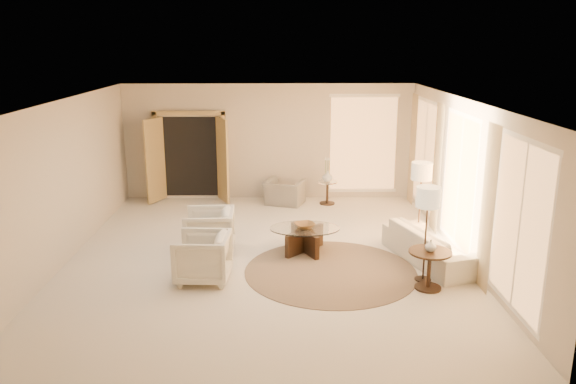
{
  "coord_description": "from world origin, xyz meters",
  "views": [
    {
      "loc": [
        0.22,
        -9.5,
        3.75
      ],
      "look_at": [
        0.4,
        0.4,
        1.1
      ],
      "focal_mm": 35.0,
      "sensor_mm": 36.0,
      "label": 1
    }
  ],
  "objects_px": {
    "coffee_table": "(305,237)",
    "bowl": "(305,225)",
    "end_table": "(429,263)",
    "side_vase": "(328,176)",
    "armchair_left": "(209,229)",
    "end_vase": "(431,246)",
    "armchair_right": "(202,255)",
    "floor_lamp_near": "(422,175)",
    "side_table": "(327,190)",
    "accent_chair": "(285,188)",
    "sofa": "(431,245)",
    "floor_lamp_far": "(428,201)"
  },
  "relations": [
    {
      "from": "floor_lamp_near",
      "to": "bowl",
      "type": "relative_size",
      "value": 4.36
    },
    {
      "from": "bowl",
      "to": "side_vase",
      "type": "relative_size",
      "value": 1.4
    },
    {
      "from": "sofa",
      "to": "coffee_table",
      "type": "bearing_deg",
      "value": 59.34
    },
    {
      "from": "floor_lamp_far",
      "to": "side_vase",
      "type": "xyz_separation_m",
      "value": [
        -1.17,
        4.49,
        -0.66
      ]
    },
    {
      "from": "armchair_left",
      "to": "side_table",
      "type": "height_order",
      "value": "armchair_left"
    },
    {
      "from": "accent_chair",
      "to": "coffee_table",
      "type": "xyz_separation_m",
      "value": [
        0.33,
        -3.18,
        -0.09
      ]
    },
    {
      "from": "sofa",
      "to": "end_vase",
      "type": "height_order",
      "value": "end_vase"
    },
    {
      "from": "accent_chair",
      "to": "end_vase",
      "type": "distance_m",
      "value": 5.29
    },
    {
      "from": "floor_lamp_near",
      "to": "side_table",
      "type": "bearing_deg",
      "value": 118.6
    },
    {
      "from": "armchair_left",
      "to": "coffee_table",
      "type": "relative_size",
      "value": 0.61
    },
    {
      "from": "sofa",
      "to": "armchair_left",
      "type": "distance_m",
      "value": 3.98
    },
    {
      "from": "coffee_table",
      "to": "bowl",
      "type": "bearing_deg",
      "value": -90.0
    },
    {
      "from": "armchair_left",
      "to": "accent_chair",
      "type": "height_order",
      "value": "armchair_left"
    },
    {
      "from": "sofa",
      "to": "accent_chair",
      "type": "relative_size",
      "value": 2.38
    },
    {
      "from": "coffee_table",
      "to": "side_vase",
      "type": "height_order",
      "value": "side_vase"
    },
    {
      "from": "bowl",
      "to": "coffee_table",
      "type": "bearing_deg",
      "value": 90.0
    },
    {
      "from": "coffee_table",
      "to": "floor_lamp_near",
      "type": "xyz_separation_m",
      "value": [
        2.2,
        0.42,
        1.06
      ]
    },
    {
      "from": "coffee_table",
      "to": "bowl",
      "type": "xyz_separation_m",
      "value": [
        0.0,
        -0.0,
        0.22
      ]
    },
    {
      "from": "armchair_left",
      "to": "end_table",
      "type": "relative_size",
      "value": 1.35
    },
    {
      "from": "end_table",
      "to": "side_table",
      "type": "relative_size",
      "value": 1.2
    },
    {
      "from": "end_table",
      "to": "bowl",
      "type": "xyz_separation_m",
      "value": [
        -1.86,
        1.63,
        0.08
      ]
    },
    {
      "from": "armchair_right",
      "to": "end_vase",
      "type": "distance_m",
      "value": 3.61
    },
    {
      "from": "side_table",
      "to": "end_vase",
      "type": "height_order",
      "value": "end_vase"
    },
    {
      "from": "floor_lamp_near",
      "to": "armchair_right",
      "type": "bearing_deg",
      "value": -157.01
    },
    {
      "from": "accent_chair",
      "to": "armchair_left",
      "type": "bearing_deg",
      "value": 85.44
    },
    {
      "from": "side_vase",
      "to": "end_table",
      "type": "bearing_deg",
      "value": -76.3
    },
    {
      "from": "coffee_table",
      "to": "floor_lamp_far",
      "type": "bearing_deg",
      "value": -35.19
    },
    {
      "from": "armchair_left",
      "to": "accent_chair",
      "type": "bearing_deg",
      "value": 153.82
    },
    {
      "from": "accent_chair",
      "to": "end_vase",
      "type": "relative_size",
      "value": 4.85
    },
    {
      "from": "coffee_table",
      "to": "end_vase",
      "type": "distance_m",
      "value": 2.51
    },
    {
      "from": "end_table",
      "to": "side_vase",
      "type": "distance_m",
      "value": 4.95
    },
    {
      "from": "side_table",
      "to": "side_vase",
      "type": "relative_size",
      "value": 2.12
    },
    {
      "from": "armchair_left",
      "to": "end_vase",
      "type": "relative_size",
      "value": 4.92
    },
    {
      "from": "armchair_right",
      "to": "bowl",
      "type": "relative_size",
      "value": 2.38
    },
    {
      "from": "armchair_left",
      "to": "floor_lamp_far",
      "type": "xyz_separation_m",
      "value": [
        3.61,
        -1.34,
        0.89
      ]
    },
    {
      "from": "side_vase",
      "to": "coffee_table",
      "type": "bearing_deg",
      "value": -102.29
    },
    {
      "from": "floor_lamp_far",
      "to": "side_table",
      "type": "bearing_deg",
      "value": 104.61
    },
    {
      "from": "armchair_left",
      "to": "floor_lamp_near",
      "type": "relative_size",
      "value": 0.56
    },
    {
      "from": "side_table",
      "to": "end_vase",
      "type": "xyz_separation_m",
      "value": [
        1.17,
        -4.81,
        0.38
      ]
    },
    {
      "from": "coffee_table",
      "to": "bowl",
      "type": "relative_size",
      "value": 4.05
    },
    {
      "from": "end_vase",
      "to": "bowl",
      "type": "bearing_deg",
      "value": 138.85
    },
    {
      "from": "armchair_right",
      "to": "accent_chair",
      "type": "height_order",
      "value": "armchair_right"
    },
    {
      "from": "armchair_right",
      "to": "end_vase",
      "type": "height_order",
      "value": "armchair_right"
    },
    {
      "from": "floor_lamp_near",
      "to": "end_vase",
      "type": "relative_size",
      "value": 8.73
    },
    {
      "from": "armchair_right",
      "to": "floor_lamp_near",
      "type": "height_order",
      "value": "floor_lamp_near"
    },
    {
      "from": "accent_chair",
      "to": "end_table",
      "type": "distance_m",
      "value": 5.28
    },
    {
      "from": "armchair_right",
      "to": "side_vase",
      "type": "bearing_deg",
      "value": 154.49
    },
    {
      "from": "armchair_left",
      "to": "side_table",
      "type": "xyz_separation_m",
      "value": [
        2.44,
        3.15,
        -0.11
      ]
    },
    {
      "from": "side_vase",
      "to": "floor_lamp_far",
      "type": "bearing_deg",
      "value": -75.39
    },
    {
      "from": "coffee_table",
      "to": "floor_lamp_near",
      "type": "distance_m",
      "value": 2.47
    }
  ]
}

